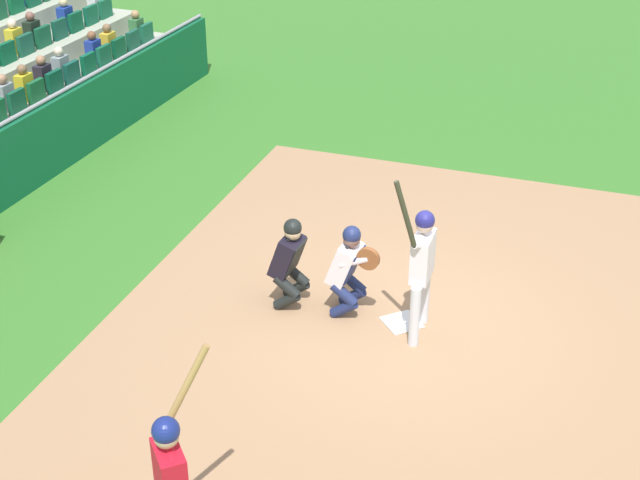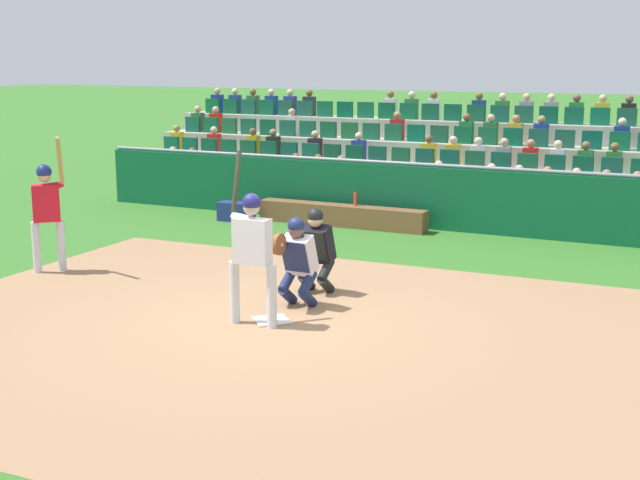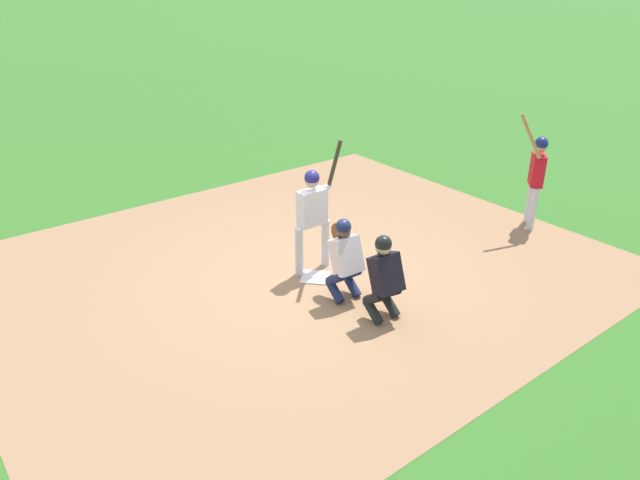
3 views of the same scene
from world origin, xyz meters
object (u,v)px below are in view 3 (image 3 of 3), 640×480
object	(u,v)px
catcher_crouching	(345,255)
home_plate_umpire	(384,275)
batter_at_plate	(313,210)
on_deck_batter	(536,172)
home_plate_marker	(315,277)

from	to	relation	value
catcher_crouching	home_plate_umpire	bearing A→B (deg)	-84.47
batter_at_plate	home_plate_umpire	xyz separation A→B (m)	(-0.06, -1.77, -0.38)
on_deck_batter	home_plate_umpire	bearing A→B (deg)	-170.67
home_plate_marker	home_plate_umpire	size ratio (longest dim) A/B	0.34
on_deck_batter	batter_at_plate	bearing A→B (deg)	166.75
catcher_crouching	home_plate_umpire	distance (m)	0.79
batter_at_plate	catcher_crouching	size ratio (longest dim) A/B	1.72
batter_at_plate	on_deck_batter	distance (m)	4.53
home_plate_umpire	on_deck_batter	xyz separation A→B (m)	(4.47, 0.73, 0.39)
batter_at_plate	home_plate_marker	bearing A→B (deg)	-120.04
catcher_crouching	on_deck_batter	xyz separation A→B (m)	(4.55, -0.05, 0.37)
home_plate_umpire	on_deck_batter	bearing A→B (deg)	9.33
home_plate_marker	batter_at_plate	bearing A→B (deg)	59.96
on_deck_batter	catcher_crouching	bearing A→B (deg)	179.33
batter_at_plate	home_plate_umpire	bearing A→B (deg)	-92.08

